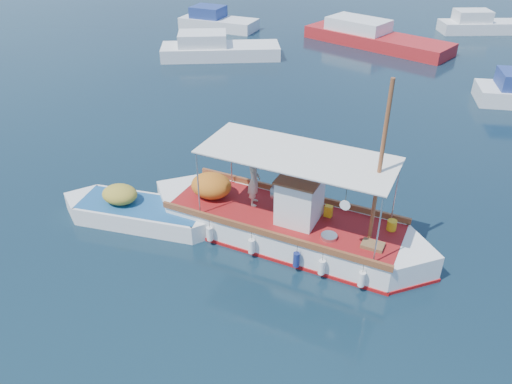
% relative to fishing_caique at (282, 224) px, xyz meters
% --- Properties ---
extents(ground, '(160.00, 160.00, 0.00)m').
position_rel_fishing_caique_xyz_m(ground, '(0.23, -0.27, -0.50)').
color(ground, black).
rests_on(ground, ground).
extents(fishing_caique, '(9.33, 3.40, 5.73)m').
position_rel_fishing_caique_xyz_m(fishing_caique, '(0.00, 0.00, 0.00)').
color(fishing_caique, white).
rests_on(fishing_caique, ground).
extents(dinghy, '(5.66, 1.86, 1.38)m').
position_rel_fishing_caique_xyz_m(dinghy, '(-4.62, -0.62, -0.21)').
color(dinghy, white).
rests_on(dinghy, ground).
extents(bg_boat_nw, '(7.74, 5.05, 1.80)m').
position_rel_fishing_caique_xyz_m(bg_boat_nw, '(-9.20, 16.88, -0.01)').
color(bg_boat_nw, silver).
rests_on(bg_boat_nw, ground).
extents(bg_boat_n, '(10.41, 6.53, 1.80)m').
position_rel_fishing_caique_xyz_m(bg_boat_n, '(-0.27, 22.96, -0.01)').
color(bg_boat_n, '#AA1C1E').
rests_on(bg_boat_n, ground).
extents(bg_boat_far_w, '(5.93, 2.74, 1.80)m').
position_rel_fishing_caique_xyz_m(bg_boat_far_w, '(-12.08, 23.75, -0.01)').
color(bg_boat_far_w, silver).
rests_on(bg_boat_far_w, ground).
extents(bg_boat_far_n, '(6.49, 4.05, 1.80)m').
position_rel_fishing_caique_xyz_m(bg_boat_far_n, '(6.82, 29.05, -0.01)').
color(bg_boat_far_n, silver).
rests_on(bg_boat_far_n, ground).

